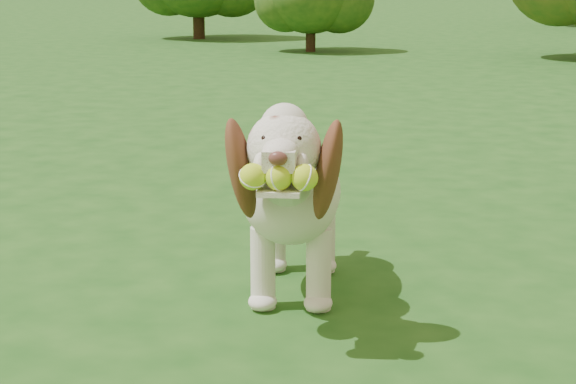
% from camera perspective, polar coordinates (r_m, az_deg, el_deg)
% --- Properties ---
extents(ground, '(80.00, 80.00, 0.00)m').
position_cam_1_polar(ground, '(3.41, 9.70, -4.48)').
color(ground, '#184614').
rests_on(ground, ground).
extents(dog, '(0.56, 1.01, 0.67)m').
position_cam_1_polar(dog, '(2.98, 0.32, 0.23)').
color(dog, silver).
rests_on(dog, ground).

